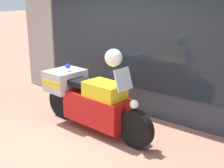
{
  "coord_description": "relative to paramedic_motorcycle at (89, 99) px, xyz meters",
  "views": [
    {
      "loc": [
        3.46,
        -3.08,
        2.38
      ],
      "look_at": [
        0.01,
        1.16,
        0.74
      ],
      "focal_mm": 50.0,
      "sensor_mm": 36.0,
      "label": 1
    }
  ],
  "objects": [
    {
      "name": "ground_plane",
      "position": [
        0.12,
        -0.67,
        -0.56
      ],
      "size": [
        60.0,
        60.0,
        0.0
      ],
      "primitive_type": "plane",
      "color": "#9E6B56"
    },
    {
      "name": "shop_building",
      "position": [
        -0.31,
        1.33,
        1.54
      ],
      "size": [
        6.5,
        0.55,
        4.17
      ],
      "color": "#333842",
      "rests_on": "ground"
    },
    {
      "name": "window_display",
      "position": [
        0.52,
        1.36,
        -0.07
      ],
      "size": [
        5.1,
        0.3,
        2.04
      ],
      "color": "slate",
      "rests_on": "ground"
    },
    {
      "name": "paramedic_motorcycle",
      "position": [
        0.0,
        0.0,
        0.0
      ],
      "size": [
        2.44,
        0.7,
        1.23
      ],
      "rotation": [
        0.0,
        0.0,
        -0.06
      ],
      "color": "black",
      "rests_on": "ground"
    },
    {
      "name": "white_helmet",
      "position": [
        0.59,
        -0.03,
        0.82
      ],
      "size": [
        0.28,
        0.28,
        0.28
      ],
      "primitive_type": "sphere",
      "color": "white",
      "rests_on": "paramedic_motorcycle"
    }
  ]
}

